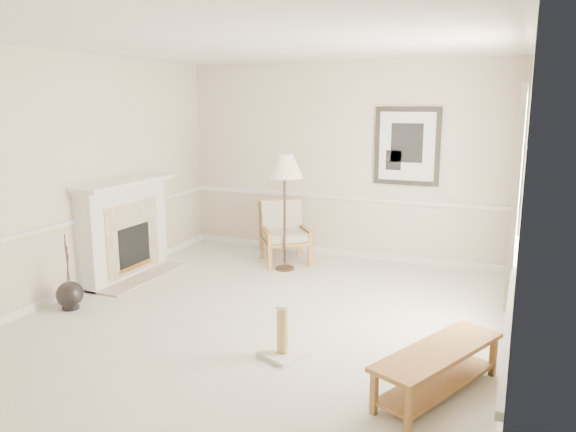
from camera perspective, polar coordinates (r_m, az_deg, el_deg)
The scene contains 8 objects.
ground at distance 6.27m, azimuth -2.33°, elevation -10.19°, with size 5.50×5.50×0.00m, color silver.
room at distance 5.85m, azimuth -0.93°, elevation 7.09°, with size 5.04×5.54×2.92m.
fireplace at distance 7.78m, azimuth -16.24°, elevation -1.38°, with size 0.64×1.64×1.31m.
floor_vase at distance 6.90m, azimuth -21.29°, elevation -7.51°, with size 0.30×0.30×0.88m.
armchair at distance 8.26m, azimuth -0.43°, elevation -1.33°, with size 0.96×0.97×0.89m.
floor_lamp at distance 7.65m, azimuth -0.34°, elevation 4.78°, with size 0.54×0.54×1.63m.
bench at distance 4.80m, azimuth 15.00°, elevation -14.32°, with size 0.92×1.40×0.39m.
scratching_post at distance 5.30m, azimuth -0.51°, elevation -12.54°, with size 0.46×0.46×0.51m.
Camera 1 is at (2.50, -5.26, 2.32)m, focal length 35.00 mm.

